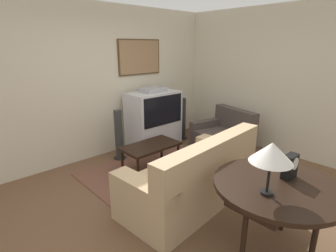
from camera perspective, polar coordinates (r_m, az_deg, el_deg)
name	(u,v)px	position (r m, az deg, el deg)	size (l,w,h in m)	color
ground_plane	(178,200)	(3.66, 2.29, -15.81)	(12.00, 12.00, 0.00)	brown
wall_back	(95,83)	(4.86, -15.65, 9.00)	(12.00, 0.10, 2.70)	beige
wall_right	(280,82)	(5.32, 23.23, 8.85)	(0.06, 12.00, 2.70)	beige
area_rug	(156,170)	(4.42, -2.67, -9.54)	(2.20, 1.63, 0.01)	brown
tv	(154,120)	(5.18, -3.13, 1.33)	(1.02, 0.59, 1.23)	silver
couch	(193,180)	(3.48, 5.51, -11.56)	(1.94, 1.02, 0.93)	tan
armchair	(223,138)	(5.19, 11.95, -2.56)	(1.03, 1.15, 0.82)	#473D38
coffee_table	(151,148)	(4.27, -3.77, -4.75)	(0.93, 0.52, 0.46)	black
console_table	(277,190)	(2.72, 22.61, -12.70)	(1.17, 1.17, 0.76)	black
table_lamp	(272,153)	(2.32, 21.61, -5.52)	(0.36, 0.36, 0.47)	black
mantel_clock	(290,166)	(2.79, 25.01, -7.96)	(0.17, 0.10, 0.24)	black
speaker_tower_left	(119,137)	(4.77, -10.66, -2.27)	(0.24, 0.24, 0.91)	black
speaker_tower_right	(182,120)	(5.75, 3.17, 1.37)	(0.24, 0.24, 0.91)	black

